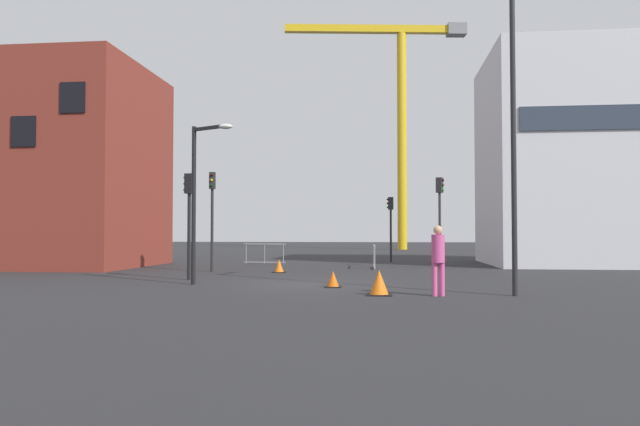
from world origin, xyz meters
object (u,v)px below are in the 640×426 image
at_px(streetlamp_tall, 513,106).
at_px(traffic_cone_striped, 333,280).
at_px(streetlamp_short, 199,187).
at_px(traffic_cone_on_verge, 379,283).
at_px(traffic_cone_orange, 279,267).
at_px(traffic_light_crosswalk, 212,205).
at_px(pedestrian_walking, 438,255).
at_px(traffic_light_verge, 440,208).
at_px(construction_crane, 398,98).
at_px(traffic_light_corner, 391,218).
at_px(traffic_light_island, 189,208).

relative_size(streetlamp_tall, traffic_cone_striped, 17.61).
height_order(streetlamp_tall, traffic_cone_striped, streetlamp_tall).
bearing_deg(streetlamp_short, traffic_cone_on_verge, -23.50).
relative_size(traffic_cone_striped, traffic_cone_on_verge, 0.73).
distance_m(traffic_cone_striped, traffic_cone_orange, 6.87).
bearing_deg(traffic_cone_on_verge, traffic_light_crosswalk, 129.70).
distance_m(pedestrian_walking, traffic_cone_on_verge, 1.71).
bearing_deg(pedestrian_walking, traffic_light_verge, 84.46).
bearing_deg(traffic_cone_on_verge, traffic_cone_orange, 116.52).
relative_size(pedestrian_walking, traffic_cone_orange, 3.47).
distance_m(traffic_cone_striped, traffic_cone_on_verge, 2.51).
height_order(construction_crane, traffic_cone_orange, construction_crane).
relative_size(traffic_light_corner, traffic_cone_striped, 7.38).
xyz_separation_m(streetlamp_tall, traffic_light_corner, (-3.05, 17.31, -2.56)).
bearing_deg(streetlamp_tall, traffic_light_corner, 99.99).
height_order(construction_crane, traffic_light_crosswalk, construction_crane).
height_order(traffic_light_corner, traffic_light_island, traffic_light_island).
height_order(streetlamp_tall, traffic_light_verge, streetlamp_tall).
xyz_separation_m(traffic_light_crosswalk, traffic_cone_orange, (2.89, -0.15, -2.56)).
bearing_deg(traffic_light_corner, pedestrian_walking, -86.68).
xyz_separation_m(traffic_light_verge, traffic_cone_orange, (-6.87, -3.62, -2.56)).
distance_m(traffic_light_island, pedestrian_walking, 9.40).
bearing_deg(traffic_light_corner, traffic_light_island, -118.19).
distance_m(construction_crane, traffic_light_crosswalk, 35.92).
height_order(streetlamp_short, traffic_cone_on_verge, streetlamp_short).
relative_size(streetlamp_short, traffic_light_corner, 1.39).
distance_m(streetlamp_short, pedestrian_walking, 7.93).
distance_m(streetlamp_tall, traffic_cone_orange, 12.10).
xyz_separation_m(streetlamp_short, traffic_cone_on_verge, (5.70, -2.48, -2.77)).
relative_size(streetlamp_short, traffic_light_crosswalk, 1.20).
relative_size(traffic_light_corner, traffic_cone_on_verge, 5.41).
distance_m(pedestrian_walking, traffic_cone_orange, 10.22).
relative_size(construction_crane, traffic_cone_orange, 41.19).
xyz_separation_m(traffic_light_verge, pedestrian_walking, (-1.17, -12.06, -1.72)).
xyz_separation_m(construction_crane, traffic_light_corner, (-0.97, -23.66, -12.14)).
bearing_deg(pedestrian_walking, traffic_cone_on_verge, 177.26).
height_order(traffic_light_corner, traffic_light_verge, traffic_light_verge).
bearing_deg(streetlamp_tall, streetlamp_short, 167.18).
distance_m(traffic_light_island, traffic_cone_orange, 5.26).
distance_m(streetlamp_short, traffic_light_verge, 12.69).
xyz_separation_m(streetlamp_tall, streetlamp_short, (-9.25, 2.10, -1.93)).
height_order(traffic_light_crosswalk, traffic_light_corner, traffic_light_crosswalk).
bearing_deg(streetlamp_tall, construction_crane, 92.91).
xyz_separation_m(traffic_light_corner, traffic_light_island, (-7.16, -13.36, 0.05)).
height_order(traffic_light_crosswalk, traffic_light_verge, traffic_light_crosswalk).
bearing_deg(traffic_cone_orange, construction_crane, 80.29).
relative_size(construction_crane, traffic_light_island, 5.87).
bearing_deg(traffic_cone_striped, traffic_cone_on_verge, -56.11).
bearing_deg(traffic_light_crosswalk, pedestrian_walking, -44.96).
height_order(traffic_cone_striped, traffic_cone_orange, traffic_cone_orange).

